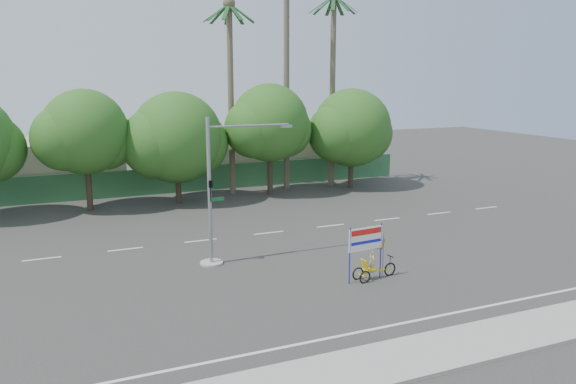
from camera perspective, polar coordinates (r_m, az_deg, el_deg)
name	(u,v)px	position (r m, az deg, el deg)	size (l,w,h in m)	color
ground	(293,284)	(24.58, 0.47, -9.34)	(120.00, 120.00, 0.00)	#33302D
sidewalk_near	(389,362)	(18.55, 10.21, -16.65)	(50.00, 2.40, 0.12)	gray
fence	(181,180)	(44.21, -10.77, 1.25)	(38.00, 0.08, 2.00)	#336B3D
building_left	(40,166)	(47.52, -23.88, 2.39)	(12.00, 8.00, 4.00)	beige
building_right	(258,156)	(50.57, -3.04, 3.64)	(14.00, 8.00, 3.60)	beige
tree_left	(84,135)	(39.27, -19.98, 5.46)	(6.66, 5.60, 8.07)	#473828
tree_center	(176,140)	(40.11, -11.33, 5.19)	(7.62, 6.40, 7.85)	#473828
tree_right	(269,126)	(42.03, -1.93, 6.75)	(6.90, 5.80, 8.36)	#473828
tree_far_right	(351,130)	(45.08, 6.44, 6.25)	(7.38, 6.20, 7.94)	#473828
palm_tall	(286,55)	(44.07, -0.16, 13.78)	(3.73, 3.79, 17.45)	#70604C
palm_mid	(333,69)	(45.75, 4.57, 12.33)	(3.73, 3.79, 15.45)	#70604C
palm_short	(230,76)	(42.48, -5.87, 11.64)	(3.73, 3.79, 14.45)	#70604C
traffic_signal	(216,204)	(26.63, -7.31, -1.22)	(4.72, 1.10, 7.00)	gray
trike_billboard	(370,257)	(25.04, 8.32, -6.59)	(2.58, 0.68, 2.54)	black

